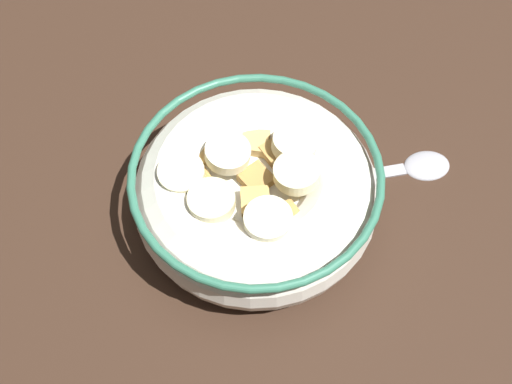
{
  "coord_description": "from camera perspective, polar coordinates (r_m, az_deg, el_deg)",
  "views": [
    {
      "loc": [
        18.3,
        13.4,
        40.67
      ],
      "look_at": [
        0.0,
        0.0,
        3.0
      ],
      "focal_mm": 42.57,
      "sensor_mm": 36.0,
      "label": 1
    }
  ],
  "objects": [
    {
      "name": "ground_plane",
      "position": [
        0.47,
        -0.0,
        -2.49
      ],
      "size": [
        126.06,
        126.06,
        2.0
      ],
      "primitive_type": "cube",
      "color": "#332116"
    },
    {
      "name": "cereal_bowl",
      "position": [
        0.44,
        0.0,
        0.18
      ],
      "size": [
        17.77,
        17.77,
        6.83
      ],
      "color": "silver",
      "rests_on": "ground_plane"
    },
    {
      "name": "spoon",
      "position": [
        0.5,
        13.06,
        2.13
      ],
      "size": [
        12.77,
        11.97,
        0.8
      ],
      "color": "#A5A5AD",
      "rests_on": "ground_plane"
    }
  ]
}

